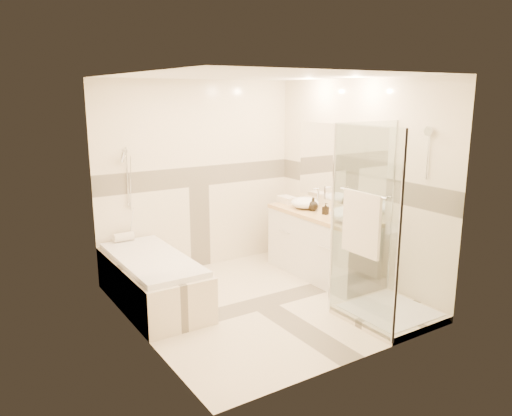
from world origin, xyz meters
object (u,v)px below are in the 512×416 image
bathtub (152,278)px  vessel_sink_near (305,203)px  vanity (321,245)px  vessel_sink_far (349,214)px  amenity_bottle_b (313,204)px  amenity_bottle_a (326,209)px  shower_enclosure (378,273)px

bathtub → vessel_sink_near: bearing=-0.6°
bathtub → vanity: size_ratio=1.05×
bathtub → vessel_sink_near: size_ratio=4.57×
vanity → vessel_sink_far: (-0.02, -0.50, 0.51)m
vanity → vessel_sink_far: bearing=-92.3°
vanity → vessel_sink_near: vessel_sink_near is taller
bathtub → vanity: 2.18m
bathtub → amenity_bottle_b: 2.23m
bathtub → amenity_bottle_a: (2.13, -0.44, 0.61)m
vanity → amenity_bottle_a: size_ratio=11.25×
shower_enclosure → vessel_sink_near: shower_enclosure is taller
vessel_sink_far → amenity_bottle_a: (0.00, 0.41, -0.02)m
vessel_sink_near → vessel_sink_far: vessel_sink_far is taller
amenity_bottle_a → vessel_sink_near: bearing=90.0°
bathtub → amenity_bottle_a: bearing=-11.7°
amenity_bottle_a → amenity_bottle_b: size_ratio=0.83×
vessel_sink_near → shower_enclosure: bearing=-99.7°
vessel_sink_near → amenity_bottle_a: vessel_sink_near is taller
vanity → amenity_bottle_b: size_ratio=9.38×
vanity → vessel_sink_far: vessel_sink_far is taller
vanity → vessel_sink_far: size_ratio=3.70×
vanity → amenity_bottle_b: amenity_bottle_b is taller
vessel_sink_far → amenity_bottle_b: 0.66m
bathtub → shower_enclosure: (1.86, -1.62, 0.20)m
bathtub → vessel_sink_near: 2.22m
bathtub → amenity_bottle_a: size_ratio=11.81×
amenity_bottle_b → amenity_bottle_a: bearing=-90.0°
amenity_bottle_a → amenity_bottle_b: 0.25m
amenity_bottle_a → amenity_bottle_b: (0.00, 0.25, 0.01)m
vanity → amenity_bottle_b: 0.53m
shower_enclosure → amenity_bottle_a: size_ratio=14.17×
vessel_sink_near → amenity_bottle_b: 0.17m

